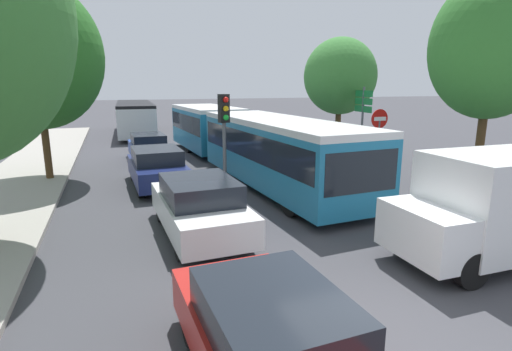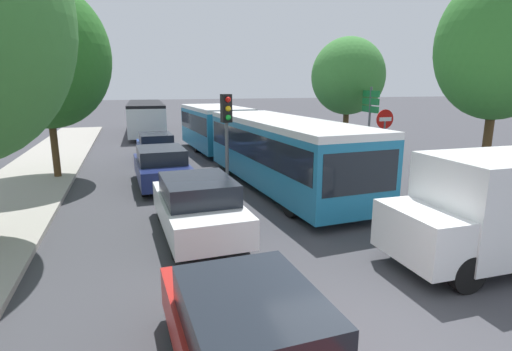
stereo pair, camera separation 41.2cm
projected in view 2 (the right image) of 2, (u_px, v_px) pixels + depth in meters
The scene contains 15 objects.
ground_plane at pixel (372, 348), 5.72m from camera, with size 200.00×200.00×0.00m, color #3D3D42.
kerb_strip_left at pixel (36, 175), 16.44m from camera, with size 3.20×37.50×0.14m, color #9E998E.
articulated_bus at pixel (247, 137), 17.58m from camera, with size 3.56×17.01×2.51m.
city_bus_rear at pixel (146, 116), 30.43m from camera, with size 2.84×11.14×2.38m.
queued_car_red at pixel (250, 341), 4.80m from camera, with size 1.79×3.95×1.36m.
queued_car_white at pixel (198, 206), 9.97m from camera, with size 1.92×4.26×1.46m.
queued_car_navy at pixel (162, 166), 14.77m from camera, with size 1.90×4.21×1.44m.
queued_car_blue at pixel (156, 147), 19.75m from camera, with size 1.77×3.93×1.35m.
white_van at pixel (512, 205), 8.33m from camera, with size 5.02×2.05×2.31m.
traffic_light at pixel (227, 122), 12.88m from camera, with size 0.36×0.38×3.40m.
no_entry_sign at pixel (384, 135), 14.59m from camera, with size 0.70×0.08×2.82m.
direction_sign_post at pixel (370, 110), 17.77m from camera, with size 0.16×1.40×3.60m.
tree_left_far at pixel (45, 60), 14.84m from camera, with size 4.76×4.76×7.43m.
tree_right_near at pixel (498, 50), 12.06m from camera, with size 3.72×3.72×7.08m.
tree_right_mid at pixel (347, 78), 19.72m from camera, with size 3.60×3.60×5.98m.
Camera 2 is at (-3.12, -4.28, 3.70)m, focal length 28.00 mm.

